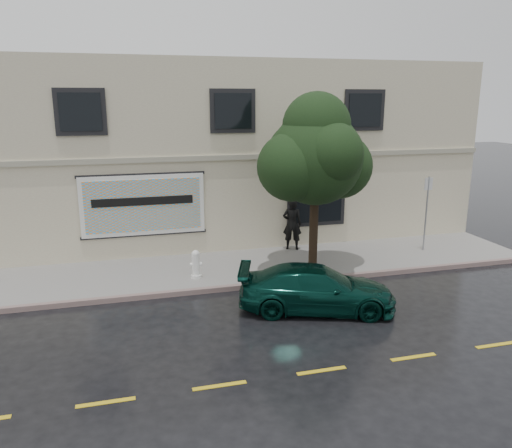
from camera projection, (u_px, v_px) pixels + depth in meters
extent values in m
plane|color=black|center=(273.00, 307.00, 13.85)|extent=(90.00, 90.00, 0.00)
cube|color=gray|center=(245.00, 267.00, 16.88)|extent=(20.00, 3.50, 0.15)
cube|color=slate|center=(259.00, 285.00, 15.24)|extent=(20.00, 0.18, 0.16)
cube|color=gold|center=(322.00, 371.00, 10.57)|extent=(19.00, 0.12, 0.01)
cube|color=beige|center=(213.00, 149.00, 21.43)|extent=(20.00, 8.00, 7.00)
cube|color=#9E9984|center=(233.00, 157.00, 17.62)|extent=(20.00, 0.12, 0.18)
cube|color=black|center=(316.00, 199.00, 18.83)|extent=(2.30, 0.10, 2.10)
cube|color=black|center=(317.00, 199.00, 18.77)|extent=(2.00, 0.05, 1.80)
cube|color=black|center=(80.00, 112.00, 15.92)|extent=(1.30, 0.05, 1.20)
cube|color=black|center=(233.00, 111.00, 17.18)|extent=(1.30, 0.05, 1.20)
cube|color=black|center=(365.00, 110.00, 18.44)|extent=(1.30, 0.05, 1.20)
cube|color=white|center=(143.00, 205.00, 17.16)|extent=(4.20, 0.06, 2.10)
cube|color=#FB9537|center=(143.00, 205.00, 17.13)|extent=(3.90, 0.04, 1.80)
cube|color=black|center=(145.00, 234.00, 17.45)|extent=(4.30, 0.10, 0.10)
cube|color=black|center=(141.00, 175.00, 16.94)|extent=(4.30, 0.10, 0.10)
cube|color=black|center=(143.00, 201.00, 17.06)|extent=(3.40, 0.02, 0.28)
imported|color=#072E26|center=(317.00, 289.00, 13.51)|extent=(4.57, 3.04, 1.22)
imported|color=black|center=(292.00, 224.00, 18.43)|extent=(0.82, 0.69, 1.92)
imported|color=black|center=(293.00, 189.00, 18.11)|extent=(1.25, 1.25, 0.70)
cylinder|color=black|center=(313.00, 232.00, 16.10)|extent=(0.28, 0.28, 2.59)
sphere|color=black|center=(316.00, 158.00, 15.53)|extent=(2.94, 2.94, 2.94)
cylinder|color=white|center=(196.00, 276.00, 15.68)|extent=(0.34, 0.34, 0.09)
cylinder|color=white|center=(196.00, 265.00, 15.59)|extent=(0.25, 0.25, 0.63)
sphere|color=white|center=(196.00, 254.00, 15.50)|extent=(0.25, 0.25, 0.25)
cylinder|color=white|center=(196.00, 264.00, 15.58)|extent=(0.37, 0.11, 0.11)
cylinder|color=#94969D|center=(426.00, 214.00, 18.19)|extent=(0.06, 0.06, 2.75)
cube|color=silver|center=(429.00, 184.00, 17.92)|extent=(0.34, 0.05, 0.44)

